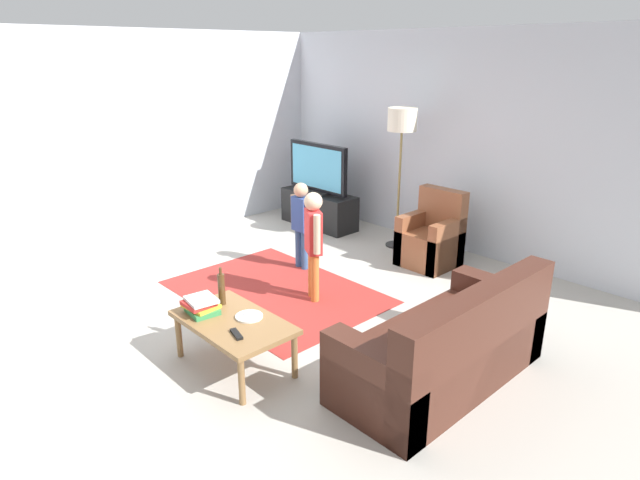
{
  "coord_description": "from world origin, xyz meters",
  "views": [
    {
      "loc": [
        3.7,
        -2.87,
        2.43
      ],
      "look_at": [
        0.0,
        0.6,
        0.65
      ],
      "focal_mm": 30.3,
      "sensor_mm": 36.0,
      "label": 1
    }
  ],
  "objects_px": {
    "armchair": "(432,240)",
    "bottle": "(222,289)",
    "child_near_tv": "(301,218)",
    "plate": "(249,316)",
    "book_stack": "(201,305)",
    "tv_stand": "(319,209)",
    "child_center": "(313,236)",
    "couch": "(451,350)",
    "coffee_table": "(233,325)",
    "tv": "(318,169)",
    "floor_lamp": "(402,127)",
    "tv_remote": "(236,334)"
  },
  "relations": [
    {
      "from": "couch",
      "to": "child_center",
      "type": "bearing_deg",
      "value": 171.73
    },
    {
      "from": "child_near_tv",
      "to": "bottle",
      "type": "bearing_deg",
      "value": -61.39
    },
    {
      "from": "tv",
      "to": "child_near_tv",
      "type": "distance_m",
      "value": 1.65
    },
    {
      "from": "book_stack",
      "to": "tv_remote",
      "type": "bearing_deg",
      "value": -0.75
    },
    {
      "from": "tv_stand",
      "to": "coffee_table",
      "type": "xyz_separation_m",
      "value": [
        2.28,
        -3.06,
        0.13
      ]
    },
    {
      "from": "tv_stand",
      "to": "child_near_tv",
      "type": "height_order",
      "value": "child_near_tv"
    },
    {
      "from": "tv_remote",
      "to": "plate",
      "type": "distance_m",
      "value": 0.29
    },
    {
      "from": "tv_stand",
      "to": "tv_remote",
      "type": "xyz_separation_m",
      "value": [
        2.5,
        -3.18,
        0.19
      ]
    },
    {
      "from": "tv_stand",
      "to": "armchair",
      "type": "bearing_deg",
      "value": -1.11
    },
    {
      "from": "plate",
      "to": "child_center",
      "type": "bearing_deg",
      "value": 114.72
    },
    {
      "from": "coffee_table",
      "to": "plate",
      "type": "xyz_separation_m",
      "value": [
        0.05,
        0.12,
        0.06
      ]
    },
    {
      "from": "child_center",
      "to": "bottle",
      "type": "bearing_deg",
      "value": -80.52
    },
    {
      "from": "tv_remote",
      "to": "child_near_tv",
      "type": "bearing_deg",
      "value": 142.3
    },
    {
      "from": "book_stack",
      "to": "child_near_tv",
      "type": "bearing_deg",
      "value": 116.28
    },
    {
      "from": "tv",
      "to": "armchair",
      "type": "distance_m",
      "value": 2.1
    },
    {
      "from": "tv_stand",
      "to": "book_stack",
      "type": "xyz_separation_m",
      "value": [
        2.0,
        -3.17,
        0.24
      ]
    },
    {
      "from": "tv_stand",
      "to": "armchair",
      "type": "height_order",
      "value": "armchair"
    },
    {
      "from": "floor_lamp",
      "to": "plate",
      "type": "distance_m",
      "value": 3.43
    },
    {
      "from": "floor_lamp",
      "to": "book_stack",
      "type": "xyz_separation_m",
      "value": [
        0.67,
        -3.32,
        -1.06
      ]
    },
    {
      "from": "book_stack",
      "to": "tv_stand",
      "type": "bearing_deg",
      "value": 122.23
    },
    {
      "from": "armchair",
      "to": "child_near_tv",
      "type": "relative_size",
      "value": 0.87
    },
    {
      "from": "bottle",
      "to": "tv",
      "type": "bearing_deg",
      "value": 124.01
    },
    {
      "from": "plate",
      "to": "book_stack",
      "type": "bearing_deg",
      "value": -144.94
    },
    {
      "from": "tv",
      "to": "coffee_table",
      "type": "bearing_deg",
      "value": -53.09
    },
    {
      "from": "couch",
      "to": "child_center",
      "type": "height_order",
      "value": "child_center"
    },
    {
      "from": "tv_stand",
      "to": "tv",
      "type": "height_order",
      "value": "tv"
    },
    {
      "from": "tv_stand",
      "to": "couch",
      "type": "xyz_separation_m",
      "value": [
        3.6,
        -2.0,
        0.05
      ]
    },
    {
      "from": "floor_lamp",
      "to": "plate",
      "type": "height_order",
      "value": "floor_lamp"
    },
    {
      "from": "armchair",
      "to": "coffee_table",
      "type": "relative_size",
      "value": 0.9
    },
    {
      "from": "book_stack",
      "to": "tv_remote",
      "type": "distance_m",
      "value": 0.51
    },
    {
      "from": "floor_lamp",
      "to": "coffee_table",
      "type": "xyz_separation_m",
      "value": [
        0.95,
        -3.21,
        -1.17
      ]
    },
    {
      "from": "coffee_table",
      "to": "tv_remote",
      "type": "bearing_deg",
      "value": -28.61
    },
    {
      "from": "child_near_tv",
      "to": "tv_remote",
      "type": "bearing_deg",
      "value": -52.96
    },
    {
      "from": "tv",
      "to": "floor_lamp",
      "type": "xyz_separation_m",
      "value": [
        1.33,
        0.17,
        0.7
      ]
    },
    {
      "from": "armchair",
      "to": "bottle",
      "type": "height_order",
      "value": "armchair"
    },
    {
      "from": "armchair",
      "to": "tv_remote",
      "type": "distance_m",
      "value": 3.18
    },
    {
      "from": "couch",
      "to": "plate",
      "type": "bearing_deg",
      "value": -143.53
    },
    {
      "from": "floor_lamp",
      "to": "coffee_table",
      "type": "bearing_deg",
      "value": -73.55
    },
    {
      "from": "armchair",
      "to": "coffee_table",
      "type": "xyz_separation_m",
      "value": [
        0.25,
        -3.02,
        0.07
      ]
    },
    {
      "from": "child_center",
      "to": "plate",
      "type": "xyz_separation_m",
      "value": [
        0.55,
        -1.21,
        -0.25
      ]
    },
    {
      "from": "tv_remote",
      "to": "plate",
      "type": "height_order",
      "value": "plate"
    },
    {
      "from": "floor_lamp",
      "to": "book_stack",
      "type": "distance_m",
      "value": 3.55
    },
    {
      "from": "tv",
      "to": "couch",
      "type": "relative_size",
      "value": 0.61
    },
    {
      "from": "couch",
      "to": "armchair",
      "type": "distance_m",
      "value": 2.52
    },
    {
      "from": "tv_stand",
      "to": "book_stack",
      "type": "bearing_deg",
      "value": -57.77
    },
    {
      "from": "book_stack",
      "to": "child_center",
      "type": "bearing_deg",
      "value": 98.78
    },
    {
      "from": "tv_stand",
      "to": "child_near_tv",
      "type": "distance_m",
      "value": 1.69
    },
    {
      "from": "tv",
      "to": "plate",
      "type": "height_order",
      "value": "tv"
    },
    {
      "from": "couch",
      "to": "armchair",
      "type": "relative_size",
      "value": 2.0
    },
    {
      "from": "child_center",
      "to": "plate",
      "type": "relative_size",
      "value": 5.15
    }
  ]
}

